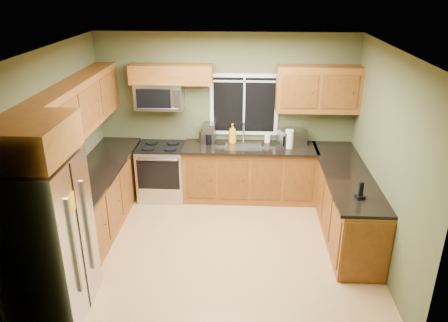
# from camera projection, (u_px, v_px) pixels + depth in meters

# --- Properties ---
(floor) EXTENTS (4.20, 4.20, 0.00)m
(floor) POSITION_uv_depth(u_px,v_px,m) (219.00, 246.00, 6.09)
(floor) COLOR #AE814C
(floor) RESTS_ON ground
(ceiling) EXTENTS (4.20, 4.20, 0.00)m
(ceiling) POSITION_uv_depth(u_px,v_px,m) (218.00, 49.00, 5.04)
(ceiling) COLOR white
(ceiling) RESTS_ON back_wall
(back_wall) EXTENTS (4.20, 0.00, 4.20)m
(back_wall) POSITION_uv_depth(u_px,v_px,m) (226.00, 116.00, 7.22)
(back_wall) COLOR #4C502E
(back_wall) RESTS_ON ground
(front_wall) EXTENTS (4.20, 0.00, 4.20)m
(front_wall) POSITION_uv_depth(u_px,v_px,m) (205.00, 233.00, 3.91)
(front_wall) COLOR #4C502E
(front_wall) RESTS_ON ground
(left_wall) EXTENTS (0.00, 3.60, 3.60)m
(left_wall) POSITION_uv_depth(u_px,v_px,m) (58.00, 154.00, 5.67)
(left_wall) COLOR #4C502E
(left_wall) RESTS_ON ground
(right_wall) EXTENTS (0.00, 3.60, 3.60)m
(right_wall) POSITION_uv_depth(u_px,v_px,m) (386.00, 161.00, 5.46)
(right_wall) COLOR #4C502E
(right_wall) RESTS_ON ground
(window) EXTENTS (1.12, 0.03, 1.02)m
(window) POSITION_uv_depth(u_px,v_px,m) (244.00, 105.00, 7.12)
(window) COLOR white
(window) RESTS_ON back_wall
(base_cabinets_left) EXTENTS (0.60, 2.65, 0.90)m
(base_cabinets_left) POSITION_uv_depth(u_px,v_px,m) (100.00, 199.00, 6.44)
(base_cabinets_left) COLOR brown
(base_cabinets_left) RESTS_ON ground
(countertop_left) EXTENTS (0.65, 2.65, 0.04)m
(countertop_left) POSITION_uv_depth(u_px,v_px,m) (98.00, 170.00, 6.26)
(countertop_left) COLOR black
(countertop_left) RESTS_ON base_cabinets_left
(base_cabinets_back) EXTENTS (2.17, 0.60, 0.90)m
(base_cabinets_back) POSITION_uv_depth(u_px,v_px,m) (250.00, 173.00, 7.28)
(base_cabinets_back) COLOR brown
(base_cabinets_back) RESTS_ON ground
(countertop_back) EXTENTS (2.17, 0.65, 0.04)m
(countertop_back) POSITION_uv_depth(u_px,v_px,m) (250.00, 148.00, 7.07)
(countertop_back) COLOR black
(countertop_back) RESTS_ON base_cabinets_back
(base_cabinets_peninsula) EXTENTS (0.60, 2.52, 0.90)m
(base_cabinets_peninsula) POSITION_uv_depth(u_px,v_px,m) (345.00, 203.00, 6.33)
(base_cabinets_peninsula) COLOR brown
(base_cabinets_peninsula) RESTS_ON ground
(countertop_peninsula) EXTENTS (0.65, 2.50, 0.04)m
(countertop_peninsula) POSITION_uv_depth(u_px,v_px,m) (347.00, 173.00, 6.15)
(countertop_peninsula) COLOR black
(countertop_peninsula) RESTS_ON base_cabinets_peninsula
(upper_cabinets_left) EXTENTS (0.33, 2.65, 0.72)m
(upper_cabinets_left) POSITION_uv_depth(u_px,v_px,m) (78.00, 106.00, 5.91)
(upper_cabinets_left) COLOR brown
(upper_cabinets_left) RESTS_ON left_wall
(upper_cabinets_back_left) EXTENTS (1.30, 0.33, 0.30)m
(upper_cabinets_back_left) POSITION_uv_depth(u_px,v_px,m) (171.00, 74.00, 6.84)
(upper_cabinets_back_left) COLOR brown
(upper_cabinets_back_left) RESTS_ON back_wall
(upper_cabinets_back_right) EXTENTS (1.30, 0.33, 0.72)m
(upper_cabinets_back_right) POSITION_uv_depth(u_px,v_px,m) (318.00, 89.00, 6.80)
(upper_cabinets_back_right) COLOR brown
(upper_cabinets_back_right) RESTS_ON back_wall
(upper_cabinet_over_fridge) EXTENTS (0.72, 0.90, 0.38)m
(upper_cabinet_over_fridge) POSITION_uv_depth(u_px,v_px,m) (29.00, 139.00, 4.20)
(upper_cabinet_over_fridge) COLOR brown
(upper_cabinet_over_fridge) RESTS_ON left_wall
(refrigerator) EXTENTS (0.74, 0.90, 1.80)m
(refrigerator) POSITION_uv_depth(u_px,v_px,m) (48.00, 239.00, 4.63)
(refrigerator) COLOR #B7B7BC
(refrigerator) RESTS_ON ground
(range) EXTENTS (0.76, 0.69, 0.94)m
(range) POSITION_uv_depth(u_px,v_px,m) (162.00, 171.00, 7.31)
(range) COLOR #B7B7BC
(range) RESTS_ON ground
(microwave) EXTENTS (0.76, 0.41, 0.42)m
(microwave) POSITION_uv_depth(u_px,v_px,m) (159.00, 96.00, 6.95)
(microwave) COLOR #B7B7BC
(microwave) RESTS_ON back_wall
(sink) EXTENTS (0.60, 0.42, 0.36)m
(sink) POSITION_uv_depth(u_px,v_px,m) (243.00, 145.00, 7.08)
(sink) COLOR slate
(sink) RESTS_ON countertop_back
(toaster_oven) EXTENTS (0.50, 0.46, 0.26)m
(toaster_oven) POSITION_uv_depth(u_px,v_px,m) (292.00, 137.00, 7.11)
(toaster_oven) COLOR #B7B7BC
(toaster_oven) RESTS_ON countertop_back
(coffee_maker) EXTENTS (0.20, 0.27, 0.32)m
(coffee_maker) POSITION_uv_depth(u_px,v_px,m) (209.00, 134.00, 7.19)
(coffee_maker) COLOR slate
(coffee_maker) RESTS_ON countertop_back
(kettle) EXTENTS (0.18, 0.18, 0.25)m
(kettle) POSITION_uv_depth(u_px,v_px,m) (203.00, 135.00, 7.22)
(kettle) COLOR #B7B7BC
(kettle) RESTS_ON countertop_back
(paper_towel_roll) EXTENTS (0.15, 0.15, 0.33)m
(paper_towel_roll) POSITION_uv_depth(u_px,v_px,m) (289.00, 139.00, 6.96)
(paper_towel_roll) COLOR white
(paper_towel_roll) RESTS_ON countertop_back
(soap_bottle_a) EXTENTS (0.14, 0.15, 0.33)m
(soap_bottle_a) POSITION_uv_depth(u_px,v_px,m) (232.00, 134.00, 7.15)
(soap_bottle_a) COLOR orange
(soap_bottle_a) RESTS_ON countertop_back
(soap_bottle_b) EXTENTS (0.10, 0.10, 0.18)m
(soap_bottle_b) POSITION_uv_depth(u_px,v_px,m) (268.00, 137.00, 7.22)
(soap_bottle_b) COLOR white
(soap_bottle_b) RESTS_ON countertop_back
(cordless_phone) EXTENTS (0.12, 0.12, 0.22)m
(cordless_phone) POSITION_uv_depth(u_px,v_px,m) (360.00, 194.00, 5.38)
(cordless_phone) COLOR black
(cordless_phone) RESTS_ON countertop_peninsula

